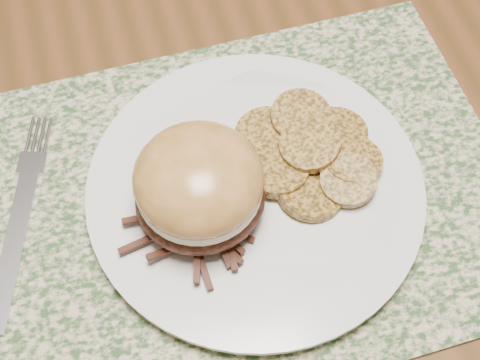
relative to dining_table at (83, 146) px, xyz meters
name	(u,v)px	position (x,y,z in m)	size (l,w,h in m)	color
ground	(156,339)	(0.00, 0.00, -0.67)	(3.50, 3.50, 0.00)	brown
dining_table	(83,146)	(0.00, 0.00, 0.00)	(1.50, 0.90, 0.75)	brown
placemat	(242,197)	(0.13, -0.14, 0.08)	(0.45, 0.33, 0.00)	#304F28
dinner_plate	(255,190)	(0.14, -0.15, 0.09)	(0.26, 0.26, 0.02)	white
pork_sandwich	(199,187)	(0.09, -0.16, 0.14)	(0.10, 0.10, 0.08)	black
roasted_potatoes	(313,152)	(0.19, -0.13, 0.11)	(0.13, 0.14, 0.03)	#A87831
fork	(21,215)	(-0.05, -0.11, 0.09)	(0.08, 0.19, 0.00)	silver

